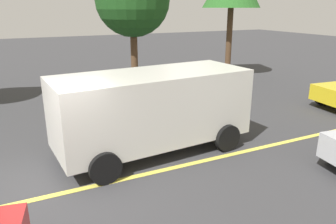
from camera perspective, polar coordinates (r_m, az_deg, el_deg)
name	(u,v)px	position (r m, az deg, el deg)	size (l,w,h in m)	color
ground_plane	(58,195)	(7.59, -18.70, -13.50)	(80.00, 80.00, 0.00)	#38383A
lane_marking_centre	(181,166)	(8.35, 2.33, -9.40)	(28.00, 0.16, 0.01)	#E0D14C
white_van	(154,107)	(8.77, -2.51, 0.87)	(5.34, 2.58, 2.20)	silver
tree_left_verge	(133,0)	(14.56, -6.21, 18.94)	(3.15, 3.15, 5.72)	#513823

